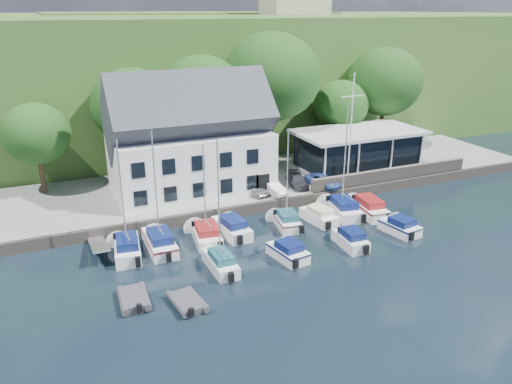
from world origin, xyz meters
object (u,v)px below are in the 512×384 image
boat_r1_3 (232,226)px  boat_r2_3 (351,238)px  car_white (272,187)px  dinghy_0 (134,298)px  boat_r2_4 (400,225)px  harbor_building (190,145)px  car_silver (253,188)px  flagpole (351,130)px  car_blue (323,180)px  boat_r1_0 (122,194)px  boat_r1_5 (319,214)px  boat_r2_2 (288,250)px  boat_r1_6 (345,163)px  club_pavilion (357,150)px  boat_r2_1 (219,213)px  car_dgrey (297,181)px  boat_r1_4 (287,179)px  boat_r1_7 (367,205)px  boat_r1_1 (156,192)px  dinghy_1 (187,301)px  boat_r1_2 (204,189)px

boat_r1_3 → boat_r2_3: boat_r1_3 is taller
car_white → dinghy_0: 18.91m
boat_r1_3 → boat_r2_4: size_ratio=1.32×
boat_r2_3 → dinghy_0: (-16.55, -1.25, -0.35)m
harbor_building → car_silver: (4.80, -3.40, -3.78)m
flagpole → car_blue: bearing=173.9°
boat_r1_0 → boat_r1_5: bearing=6.5°
harbor_building → boat_r1_5: harbor_building is taller
boat_r1_5 → boat_r2_3: boat_r2_3 is taller
harbor_building → car_silver: harbor_building is taller
car_white → boat_r1_3: (-5.80, -4.83, -0.82)m
car_white → boat_r2_2: size_ratio=0.75×
boat_r2_2 → harbor_building: bearing=91.9°
boat_r1_0 → boat_r1_6: 18.60m
club_pavilion → boat_r2_1: 24.06m
car_silver → boat_r1_6: bearing=-58.9°
club_pavilion → car_dgrey: 8.95m
car_blue → dinghy_0: (-20.21, -11.52, -1.23)m
club_pavilion → boat_r2_2: size_ratio=2.80×
harbor_building → boat_r1_3: (0.67, -8.71, -4.59)m
harbor_building → car_blue: size_ratio=4.14×
flagpole → boat_r2_1: 19.09m
car_dgrey → boat_r1_4: boat_r1_4 is taller
car_silver → boat_r1_7: car_silver is taller
boat_r2_4 → boat_r1_5: bearing=127.2°
boat_r1_1 → boat_r1_4: size_ratio=1.11×
car_silver → car_blue: car_blue is taller
boat_r1_5 → boat_r1_6: bearing=5.1°
car_silver → dinghy_1: 17.23m
boat_r2_2 → boat_r2_4: bearing=-7.9°
car_blue → boat_r1_4: bearing=-157.4°
car_silver → dinghy_1: size_ratio=1.12×
boat_r2_1 → boat_r2_2: bearing=-6.1°
car_blue → boat_r1_6: boat_r1_6 is taller
car_white → boat_r2_1: boat_r2_1 is taller
boat_r1_3 → boat_r2_3: bearing=-42.0°
flagpole → boat_r1_3: bearing=-162.1°
boat_r2_2 → boat_r2_3: boat_r2_3 is taller
boat_r1_5 → boat_r2_2: size_ratio=1.11×
car_silver → boat_r1_4: 6.24m
harbor_building → boat_r1_5: 13.32m
car_white → boat_r1_1: bearing=-167.6°
boat_r1_0 → boat_r2_3: boat_r1_0 is taller
car_dgrey → boat_r1_5: 6.48m
boat_r1_5 → boat_r2_4: size_ratio=1.12×
car_blue → dinghy_0: 23.30m
boat_r1_4 → boat_r2_3: (2.80, -5.21, -3.42)m
boat_r2_3 → dinghy_1: (-13.62, -2.92, -0.37)m
boat_r2_2 → boat_r1_5: bearing=32.2°
boat_r1_0 → boat_r1_2: size_ratio=1.13×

